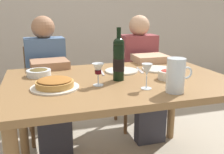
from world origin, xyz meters
The scene contains 18 objects.
dining_table centered at (0.00, 0.00, 0.67)m, with size 1.50×1.00×0.76m.
wine_bottle centered at (-0.02, -0.03, 0.90)m, with size 0.07×0.07×0.34m.
water_pitcher centered at (0.21, -0.36, 0.85)m, with size 0.16×0.10×0.19m.
baked_tart centered at (-0.43, -0.09, 0.79)m, with size 0.29×0.29×0.06m.
salad_bowl centered at (0.31, -0.11, 0.79)m, with size 0.14×0.14×0.07m.
olive_bowl centered at (-0.52, 0.23, 0.79)m, with size 0.17×0.17×0.05m.
wine_glass_left_diner centered at (-0.17, -0.11, 0.86)m, with size 0.07×0.07×0.14m.
wine_glass_right_diner centered at (0.08, -0.26, 0.87)m, with size 0.06×0.06×0.15m.
dinner_plate_left_setting centered at (0.36, 0.15, 0.77)m, with size 0.24×0.24×0.01m, color silver.
dinner_plate_right_setting centered at (0.08, 0.18, 0.77)m, with size 0.25×0.25×0.01m, color silver.
fork_left_setting centered at (0.21, 0.15, 0.76)m, with size 0.16×0.01×0.01m, color silver.
knife_left_setting centered at (0.51, 0.15, 0.76)m, with size 0.18×0.01×0.01m, color silver.
knife_right_setting centered at (0.23, 0.18, 0.76)m, with size 0.18×0.01×0.01m, color silver.
spoon_right_setting centered at (-0.07, 0.18, 0.76)m, with size 0.16×0.01×0.01m, color silver.
chair_left centered at (-0.46, 0.87, 0.50)m, with size 0.43×0.43×0.87m.
diner_left centered at (-0.44, 0.64, 0.62)m, with size 0.36×0.52×1.16m.
chair_right centered at (0.45, 0.86, 0.50)m, with size 0.41×0.41×0.87m.
diner_right centered at (0.45, 0.63, 0.62)m, with size 0.34×0.51×1.16m.
Camera 1 is at (-0.52, -1.55, 1.21)m, focal length 40.42 mm.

